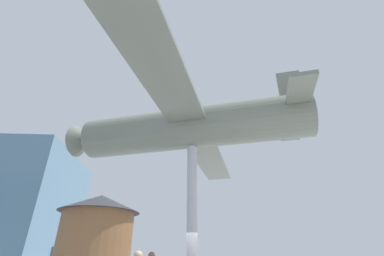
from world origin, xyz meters
The scene contains 2 objects.
support_pylon_central centered at (0.00, 0.00, 3.18)m, with size 0.45×0.45×6.36m.
suspended_airplane centered at (0.07, 0.21, 7.41)m, with size 18.08×12.84×3.54m.
Camera 1 is at (-11.42, 0.65, 1.52)m, focal length 24.00 mm.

